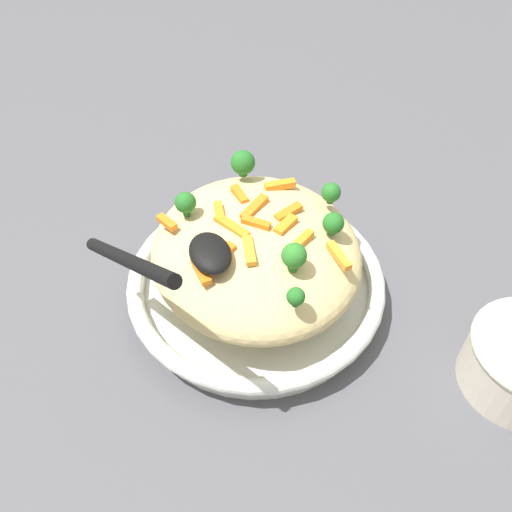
{
  "coord_description": "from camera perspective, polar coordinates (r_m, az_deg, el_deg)",
  "views": [
    {
      "loc": [
        0.37,
        -0.14,
        0.5
      ],
      "look_at": [
        0.0,
        0.0,
        0.07
      ],
      "focal_mm": 37.8,
      "sensor_mm": 36.0,
      "label": 1
    }
  ],
  "objects": [
    {
      "name": "carrot_piece_3",
      "position": [
        0.57,
        -9.43,
        3.57
      ],
      "size": [
        0.03,
        0.02,
        0.01
      ],
      "primitive_type": "cube",
      "rotation": [
        0.0,
        0.0,
        0.44
      ],
      "color": "orange",
      "rests_on": "pasta_mound"
    },
    {
      "name": "carrot_piece_2",
      "position": [
        0.57,
        -0.19,
        5.13
      ],
      "size": [
        0.03,
        0.04,
        0.01
      ],
      "primitive_type": "cube",
      "rotation": [
        0.0,
        0.0,
        5.35
      ],
      "color": "orange",
      "rests_on": "pasta_mound"
    },
    {
      "name": "carrot_piece_7",
      "position": [
        0.55,
        -2.59,
        3.16
      ],
      "size": [
        0.04,
        0.03,
        0.01
      ],
      "primitive_type": "cube",
      "rotation": [
        0.0,
        0.0,
        3.62
      ],
      "color": "orange",
      "rests_on": "pasta_mound"
    },
    {
      "name": "carrot_piece_5",
      "position": [
        0.54,
        4.73,
        1.46
      ],
      "size": [
        0.03,
        0.04,
        0.01
      ],
      "primitive_type": "cube",
      "rotation": [
        0.0,
        0.0,
        5.26
      ],
      "color": "orange",
      "rests_on": "pasta_mound"
    },
    {
      "name": "pasta_mound",
      "position": [
        0.58,
        -0.0,
        0.44
      ],
      "size": [
        0.24,
        0.23,
        0.08
      ],
      "primitive_type": "ellipsoid",
      "color": "#D1BA7A",
      "rests_on": "serving_bowl"
    },
    {
      "name": "broccoli_floret_1",
      "position": [
        0.57,
        -7.47,
        5.59
      ],
      "size": [
        0.02,
        0.02,
        0.03
      ],
      "color": "#205B1C",
      "rests_on": "pasta_mound"
    },
    {
      "name": "carrot_piece_6",
      "position": [
        0.59,
        -1.62,
        6.51
      ],
      "size": [
        0.03,
        0.01,
        0.01
      ],
      "primitive_type": "cube",
      "rotation": [
        0.0,
        0.0,
        3.24
      ],
      "color": "orange",
      "rests_on": "pasta_mound"
    },
    {
      "name": "broccoli_floret_2",
      "position": [
        0.55,
        8.18,
        3.44
      ],
      "size": [
        0.02,
        0.02,
        0.03
      ],
      "color": "#205B1C",
      "rests_on": "pasta_mound"
    },
    {
      "name": "carrot_piece_11",
      "position": [
        0.55,
        3.16,
        3.33
      ],
      "size": [
        0.02,
        0.03,
        0.01
      ],
      "primitive_type": "cube",
      "rotation": [
        0.0,
        0.0,
        2.14
      ],
      "color": "orange",
      "rests_on": "pasta_mound"
    },
    {
      "name": "broccoli_floret_5",
      "position": [
        0.59,
        7.95,
        6.66
      ],
      "size": [
        0.02,
        0.02,
        0.02
      ],
      "color": "#205B1C",
      "rests_on": "pasta_mound"
    },
    {
      "name": "carrot_piece_1",
      "position": [
        0.53,
        -0.72,
        0.62
      ],
      "size": [
        0.04,
        0.02,
        0.01
      ],
      "primitive_type": "cube",
      "rotation": [
        0.0,
        0.0,
        2.92
      ],
      "color": "orange",
      "rests_on": "pasta_mound"
    },
    {
      "name": "carrot_piece_12",
      "position": [
        0.57,
        -3.91,
        4.69
      ],
      "size": [
        0.03,
        0.01,
        0.01
      ],
      "primitive_type": "cube",
      "rotation": [
        0.0,
        0.0,
        2.97
      ],
      "color": "orange",
      "rests_on": "pasta_mound"
    },
    {
      "name": "broccoli_floret_4",
      "position": [
        0.49,
        4.29,
        -4.31
      ],
      "size": [
        0.02,
        0.02,
        0.02
      ],
      "color": "#205B1C",
      "rests_on": "pasta_mound"
    },
    {
      "name": "carrot_piece_0",
      "position": [
        0.61,
        2.55,
        7.52
      ],
      "size": [
        0.01,
        0.04,
        0.01
      ],
      "primitive_type": "cube",
      "rotation": [
        0.0,
        0.0,
        4.62
      ],
      "color": "orange",
      "rests_on": "pasta_mound"
    },
    {
      "name": "broccoli_floret_3",
      "position": [
        0.51,
        4.05,
        -0.0
      ],
      "size": [
        0.02,
        0.02,
        0.03
      ],
      "color": "#296820",
      "rests_on": "pasta_mound"
    },
    {
      "name": "serving_spoon",
      "position": [
        0.5,
        -8.13,
        0.06
      ],
      "size": [
        0.17,
        0.13,
        0.11
      ],
      "color": "black",
      "rests_on": "pasta_mound"
    },
    {
      "name": "carrot_piece_13",
      "position": [
        0.55,
        0.01,
        3.69
      ],
      "size": [
        0.03,
        0.03,
        0.01
      ],
      "primitive_type": "cube",
      "rotation": [
        0.0,
        0.0,
        3.96
      ],
      "color": "orange",
      "rests_on": "pasta_mound"
    },
    {
      "name": "carrot_piece_10",
      "position": [
        0.53,
        -3.73,
        0.07
      ],
      "size": [
        0.03,
        0.03,
        0.01
      ],
      "primitive_type": "cube",
      "rotation": [
        0.0,
        0.0,
        2.1
      ],
      "color": "orange",
      "rests_on": "pasta_mound"
    },
    {
      "name": "carrot_piece_4",
      "position": [
        0.54,
        8.77,
        0.05
      ],
      "size": [
        0.04,
        0.01,
        0.01
      ],
      "primitive_type": "cube",
      "rotation": [
        0.0,
        0.0,
        3.21
      ],
      "color": "orange",
      "rests_on": "pasta_mound"
    },
    {
      "name": "broccoli_floret_0",
      "position": [
        0.62,
        -1.39,
        9.83
      ],
      "size": [
        0.03,
        0.03,
        0.03
      ],
      "color": "#205B1C",
      "rests_on": "pasta_mound"
    },
    {
      "name": "ground_plane",
      "position": [
        0.64,
        -0.0,
        -4.3
      ],
      "size": [
        2.4,
        2.4,
        0.0
      ],
      "primitive_type": "plane",
      "color": "#4C4C51"
    },
    {
      "name": "serving_bowl",
      "position": [
        0.62,
        -0.0,
        -2.99
      ],
      "size": [
        0.29,
        0.29,
        0.04
      ],
      "color": "silver",
      "rests_on": "ground_plane"
    },
    {
      "name": "carrot_piece_8",
      "position": [
        0.57,
        3.45,
        4.68
      ],
      "size": [
        0.02,
        0.03,
        0.01
      ],
      "primitive_type": "cube",
      "rotation": [
        0.0,
        0.0,
        5.06
      ],
      "color": "orange",
      "rests_on": "pasta_mound"
    },
    {
      "name": "carrot_piece_9",
      "position": [
        0.52,
        -5.85,
        -1.57
      ],
      "size": [
        0.03,
        0.01,
        0.01
      ],
      "primitive_type": "cube",
      "rotation": [
        0.0,
        0.0,
        3.22
      ],
      "color": "orange",
      "rests_on": "pasta_mound"
    }
  ]
}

